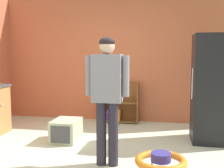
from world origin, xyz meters
The scene contains 7 objects.
ground_plane centered at (0.00, 0.00, 0.00)m, with size 12.00×12.00×0.00m, color beige.
back_wall centered at (0.00, 2.33, 1.35)m, with size 5.20×0.06×2.70m, color #C76441.
refrigerator centered at (1.75, 1.14, 0.89)m, with size 0.73×0.68×1.78m.
bookshelf centered at (-0.05, 2.14, 0.36)m, with size 0.80×0.28×0.85m.
standing_person centered at (0.23, -0.19, 1.00)m, with size 0.57×0.22×1.67m.
baby_walker centered at (0.93, -0.50, 0.16)m, with size 0.60×0.60×0.32m.
pet_carrier centered at (-0.66, 0.68, 0.18)m, with size 0.42×0.55×0.36m.
Camera 1 is at (0.98, -3.69, 1.46)m, focal length 45.07 mm.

